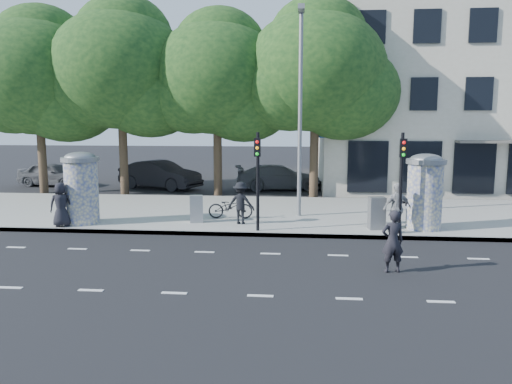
# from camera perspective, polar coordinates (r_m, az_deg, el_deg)

# --- Properties ---
(ground) EXTENTS (120.00, 120.00, 0.00)m
(ground) POSITION_cam_1_polar(r_m,az_deg,el_deg) (13.67, 1.28, -8.63)
(ground) COLOR black
(ground) RESTS_ON ground
(sidewalk) EXTENTS (40.00, 8.00, 0.15)m
(sidewalk) POSITION_cam_1_polar(r_m,az_deg,el_deg) (20.93, 2.74, -2.44)
(sidewalk) COLOR gray
(sidewalk) RESTS_ON ground
(curb) EXTENTS (40.00, 0.10, 0.16)m
(curb) POSITION_cam_1_polar(r_m,az_deg,el_deg) (17.07, 2.13, -4.92)
(curb) COLOR slate
(curb) RESTS_ON ground
(lane_dash_near) EXTENTS (32.00, 0.12, 0.01)m
(lane_dash_near) POSITION_cam_1_polar(r_m,az_deg,el_deg) (11.59, 0.50, -11.79)
(lane_dash_near) COLOR silver
(lane_dash_near) RESTS_ON ground
(lane_dash_far) EXTENTS (32.00, 0.12, 0.01)m
(lane_dash_far) POSITION_cam_1_polar(r_m,az_deg,el_deg) (15.01, 1.66, -7.07)
(lane_dash_far) COLOR silver
(lane_dash_far) RESTS_ON ground
(ad_column_left) EXTENTS (1.36, 1.36, 2.65)m
(ad_column_left) POSITION_cam_1_polar(r_m,az_deg,el_deg) (19.48, -19.33, 0.64)
(ad_column_left) COLOR beige
(ad_column_left) RESTS_ON sidewalk
(ad_column_right) EXTENTS (1.36, 1.36, 2.65)m
(ad_column_right) POSITION_cam_1_polar(r_m,az_deg,el_deg) (18.42, 18.74, 0.25)
(ad_column_right) COLOR beige
(ad_column_right) RESTS_ON sidewalk
(traffic_pole_near) EXTENTS (0.22, 0.31, 3.40)m
(traffic_pole_near) POSITION_cam_1_polar(r_m,az_deg,el_deg) (16.99, 0.19, 2.40)
(traffic_pole_near) COLOR black
(traffic_pole_near) RESTS_ON sidewalk
(traffic_pole_far) EXTENTS (0.22, 0.31, 3.40)m
(traffic_pole_far) POSITION_cam_1_polar(r_m,az_deg,el_deg) (17.24, 16.30, 2.15)
(traffic_pole_far) COLOR black
(traffic_pole_far) RESTS_ON sidewalk
(street_lamp) EXTENTS (0.25, 0.93, 8.00)m
(street_lamp) POSITION_cam_1_polar(r_m,az_deg,el_deg) (19.69, 5.08, 10.65)
(street_lamp) COLOR slate
(street_lamp) RESTS_ON sidewalk
(tree_far_left) EXTENTS (7.20, 7.20, 9.26)m
(tree_far_left) POSITION_cam_1_polar(r_m,az_deg,el_deg) (29.17, -23.73, 11.98)
(tree_far_left) COLOR #38281C
(tree_far_left) RESTS_ON ground
(tree_mid_left) EXTENTS (7.20, 7.20, 9.57)m
(tree_mid_left) POSITION_cam_1_polar(r_m,az_deg,el_deg) (27.34, -15.26, 13.33)
(tree_mid_left) COLOR #38281C
(tree_mid_left) RESTS_ON ground
(tree_near_left) EXTENTS (6.80, 6.80, 8.97)m
(tree_near_left) POSITION_cam_1_polar(r_m,az_deg,el_deg) (26.20, -4.50, 12.86)
(tree_near_left) COLOR #38281C
(tree_near_left) RESTS_ON ground
(tree_center) EXTENTS (7.00, 7.00, 9.30)m
(tree_center) POSITION_cam_1_polar(r_m,az_deg,el_deg) (25.45, 6.82, 13.53)
(tree_center) COLOR #38281C
(tree_center) RESTS_ON ground
(building) EXTENTS (20.30, 15.85, 12.00)m
(building) POSITION_cam_1_polar(r_m,az_deg,el_deg) (34.90, 24.31, 10.92)
(building) COLOR #B4AE97
(building) RESTS_ON ground
(ped_a) EXTENTS (0.91, 0.74, 1.60)m
(ped_a) POSITION_cam_1_polar(r_m,az_deg,el_deg) (19.20, -21.39, -1.34)
(ped_a) COLOR black
(ped_a) RESTS_ON sidewalk
(ped_d) EXTENTS (1.07, 0.70, 1.56)m
(ped_d) POSITION_cam_1_polar(r_m,az_deg,el_deg) (18.36, -1.75, -1.25)
(ped_d) COLOR black
(ped_d) RESTS_ON sidewalk
(ped_e) EXTENTS (1.12, 0.83, 1.70)m
(ped_e) POSITION_cam_1_polar(r_m,az_deg,el_deg) (17.58, 15.83, -1.78)
(ped_e) COLOR gray
(ped_e) RESTS_ON sidewalk
(ped_f) EXTENTS (1.61, 0.84, 1.65)m
(ped_f) POSITION_cam_1_polar(r_m,az_deg,el_deg) (18.55, 18.33, -1.43)
(ped_f) COLOR black
(ped_f) RESTS_ON sidewalk
(man_road) EXTENTS (0.68, 0.52, 1.66)m
(man_road) POSITION_cam_1_polar(r_m,az_deg,el_deg) (13.56, 15.35, -5.45)
(man_road) COLOR black
(man_road) RESTS_ON ground
(bicycle) EXTENTS (0.69, 1.75, 0.90)m
(bicycle) POSITION_cam_1_polar(r_m,az_deg,el_deg) (19.41, -2.94, -1.72)
(bicycle) COLOR black
(bicycle) RESTS_ON sidewalk
(cabinet_left) EXTENTS (0.55, 0.45, 1.01)m
(cabinet_left) POSITION_cam_1_polar(r_m,az_deg,el_deg) (18.80, -6.84, -1.93)
(cabinet_left) COLOR gray
(cabinet_left) RESTS_ON sidewalk
(cabinet_right) EXTENTS (0.60, 0.48, 1.14)m
(cabinet_right) POSITION_cam_1_polar(r_m,az_deg,el_deg) (18.01, 13.63, -2.36)
(cabinet_right) COLOR slate
(cabinet_right) RESTS_ON sidewalk
(car_left) EXTENTS (2.31, 4.37, 1.42)m
(car_left) POSITION_cam_1_polar(r_m,az_deg,el_deg) (32.25, -22.20, 1.89)
(car_left) COLOR #484A4E
(car_left) RESTS_ON ground
(car_mid) EXTENTS (3.39, 5.16, 1.61)m
(car_mid) POSITION_cam_1_polar(r_m,az_deg,el_deg) (29.25, -10.89, 1.95)
(car_mid) COLOR black
(car_mid) RESTS_ON ground
(car_right) EXTENTS (2.96, 5.18, 1.41)m
(car_right) POSITION_cam_1_polar(r_m,az_deg,el_deg) (28.38, 2.65, 1.70)
(car_right) COLOR #55575C
(car_right) RESTS_ON ground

